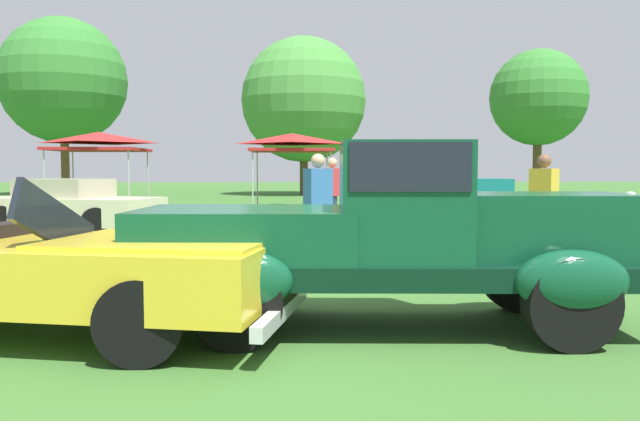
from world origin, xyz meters
The scene contains 13 objects.
ground_plane centered at (0.00, 0.00, 0.00)m, with size 120.00×120.00×0.00m, color #386628.
feature_pickup_truck centered at (0.75, -0.26, 0.87)m, with size 4.65×1.97×1.70m.
neighbor_convertible centered at (-2.38, -0.32, 0.58)m, with size 4.86×2.59×1.40m.
show_car_cream centered at (-5.26, 8.71, 0.60)m, with size 4.27×2.79×1.22m.
show_car_teal centered at (3.95, 8.83, 0.60)m, with size 4.23×2.03×1.22m.
spectator_near_truck centered at (3.86, 4.15, 0.91)m, with size 0.43×0.46×1.69m.
spectator_between_cars centered at (0.22, 3.91, 0.91)m, with size 0.47×0.41×1.69m.
spectator_far_side centered at (0.67, 7.99, 0.91)m, with size 0.31×0.44×1.69m.
canopy_tent_left_field centered at (-6.99, 16.69, 2.42)m, with size 3.04×3.04×2.71m.
canopy_tent_center_field centered at (-0.28, 17.34, 2.42)m, with size 2.97×2.97×2.71m.
treeline_far_left centered at (-12.63, 29.41, 6.12)m, with size 6.71×6.71×9.49m.
treeline_mid_left centered at (0.28, 28.80, 5.10)m, with size 6.68×6.68×8.44m.
treeline_center centered at (12.52, 27.47, 5.11)m, with size 5.00×5.00×7.63m.
Camera 1 is at (-0.11, -6.09, 1.47)m, focal length 36.27 mm.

